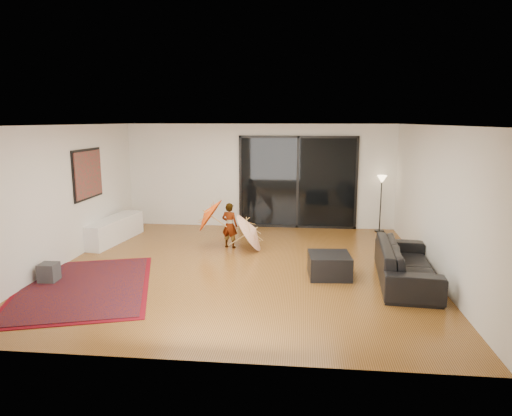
# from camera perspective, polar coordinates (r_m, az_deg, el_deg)

# --- Properties ---
(floor) EXTENTS (7.00, 7.00, 0.00)m
(floor) POSITION_cam_1_polar(r_m,az_deg,el_deg) (8.85, -1.75, -7.44)
(floor) COLOR #925D28
(floor) RESTS_ON ground
(ceiling) EXTENTS (7.00, 7.00, 0.00)m
(ceiling) POSITION_cam_1_polar(r_m,az_deg,el_deg) (8.40, -1.86, 10.32)
(ceiling) COLOR white
(ceiling) RESTS_ON wall_back
(wall_back) EXTENTS (7.00, 0.00, 7.00)m
(wall_back) POSITION_cam_1_polar(r_m,az_deg,el_deg) (11.96, 0.44, 4.01)
(wall_back) COLOR silver
(wall_back) RESTS_ON floor
(wall_front) EXTENTS (7.00, 0.00, 7.00)m
(wall_front) POSITION_cam_1_polar(r_m,az_deg,el_deg) (5.16, -7.02, -5.32)
(wall_front) COLOR silver
(wall_front) RESTS_ON floor
(wall_left) EXTENTS (0.00, 7.00, 7.00)m
(wall_left) POSITION_cam_1_polar(r_m,az_deg,el_deg) (9.63, -22.92, 1.47)
(wall_left) COLOR silver
(wall_left) RESTS_ON floor
(wall_right) EXTENTS (0.00, 7.00, 7.00)m
(wall_right) POSITION_cam_1_polar(r_m,az_deg,el_deg) (8.77, 21.49, 0.73)
(wall_right) COLOR silver
(wall_right) RESTS_ON floor
(sliding_door) EXTENTS (3.06, 0.07, 2.40)m
(sliding_door) POSITION_cam_1_polar(r_m,az_deg,el_deg) (11.90, 5.23, 3.20)
(sliding_door) COLOR black
(sliding_door) RESTS_ON wall_back
(painting) EXTENTS (0.04, 1.28, 1.08)m
(painting) POSITION_cam_1_polar(r_m,az_deg,el_deg) (10.45, -20.26, 4.00)
(painting) COLOR black
(painting) RESTS_ON wall_left
(media_console) EXTENTS (0.76, 2.02, 0.55)m
(media_console) POSITION_cam_1_polar(r_m,az_deg,el_deg) (11.16, -17.41, -2.61)
(media_console) COLOR white
(media_console) RESTS_ON floor
(speaker) EXTENTS (0.31, 0.31, 0.34)m
(speaker) POSITION_cam_1_polar(r_m,az_deg,el_deg) (8.81, -24.47, -7.38)
(speaker) COLOR #424244
(speaker) RESTS_ON floor
(persian_rug) EXTENTS (2.95, 3.52, 0.02)m
(persian_rug) POSITION_cam_1_polar(r_m,az_deg,el_deg) (8.36, -20.79, -9.22)
(persian_rug) COLOR #630812
(persian_rug) RESTS_ON floor
(sofa) EXTENTS (1.10, 2.39, 0.68)m
(sofa) POSITION_cam_1_polar(r_m,az_deg,el_deg) (8.40, 18.26, -6.57)
(sofa) COLOR black
(sofa) RESTS_ON floor
(ottoman) EXTENTS (0.78, 0.78, 0.42)m
(ottoman) POSITION_cam_1_polar(r_m,az_deg,el_deg) (8.40, 9.15, -7.10)
(ottoman) COLOR black
(ottoman) RESTS_ON floor
(floor_lamp) EXTENTS (0.25, 0.25, 1.44)m
(floor_lamp) POSITION_cam_1_polar(r_m,az_deg,el_deg) (11.86, 15.42, 2.50)
(floor_lamp) COLOR black
(floor_lamp) RESTS_ON floor
(child) EXTENTS (0.42, 0.34, 1.01)m
(child) POSITION_cam_1_polar(r_m,az_deg,el_deg) (10.10, -3.31, -2.17)
(child) COLOR #999999
(child) RESTS_ON floor
(parasol_orange) EXTENTS (0.62, 0.85, 0.89)m
(parasol_orange) POSITION_cam_1_polar(r_m,az_deg,el_deg) (10.10, -6.45, -0.88)
(parasol_orange) COLOR #F64D0C
(parasol_orange) RESTS_ON child
(parasol_white) EXTENTS (0.67, 0.92, 0.97)m
(parasol_white) POSITION_cam_1_polar(r_m,az_deg,el_deg) (9.87, -0.01, -2.45)
(parasol_white) COLOR white
(parasol_white) RESTS_ON floor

